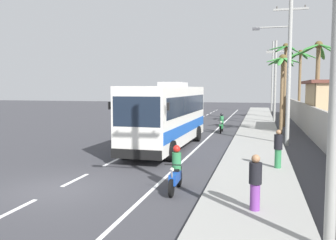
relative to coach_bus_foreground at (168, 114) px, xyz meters
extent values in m
plane|color=#3A3A3F|center=(-1.62, -9.64, -2.06)|extent=(160.00, 160.00, 0.00)
cube|color=#999993|center=(5.18, 0.36, -1.99)|extent=(3.20, 90.00, 0.14)
cube|color=white|center=(-1.62, -11.77, -2.06)|extent=(0.16, 2.00, 0.01)
cube|color=white|center=(-1.62, -8.19, -2.06)|extent=(0.16, 2.00, 0.01)
cube|color=white|center=(-1.62, -4.62, -2.06)|extent=(0.16, 2.00, 0.01)
cube|color=white|center=(-1.62, -1.05, -2.06)|extent=(0.16, 2.00, 0.01)
cube|color=white|center=(-1.62, 2.53, -2.06)|extent=(0.16, 2.00, 0.01)
cube|color=white|center=(-1.62, 6.10, -2.06)|extent=(0.16, 2.00, 0.01)
cube|color=white|center=(-1.62, 9.68, -2.06)|extent=(0.16, 2.00, 0.01)
cube|color=white|center=(-1.62, 13.25, -2.06)|extent=(0.16, 2.00, 0.01)
cube|color=white|center=(-1.62, 16.82, -2.06)|extent=(0.16, 2.00, 0.01)
cube|color=white|center=(-1.62, 20.40, -2.06)|extent=(0.16, 2.00, 0.01)
cube|color=white|center=(-1.62, 23.97, -2.06)|extent=(0.16, 2.00, 0.01)
cube|color=white|center=(-1.62, 27.55, -2.06)|extent=(0.16, 2.00, 0.01)
cube|color=white|center=(-1.62, 31.12, -2.06)|extent=(0.16, 2.00, 0.01)
cube|color=white|center=(-1.62, 34.69, -2.06)|extent=(0.16, 2.00, 0.01)
cube|color=white|center=(-1.62, 38.27, -2.06)|extent=(0.16, 2.00, 0.01)
cube|color=white|center=(1.70, 5.36, -2.06)|extent=(0.14, 70.00, 0.01)
cube|color=#9E998E|center=(8.98, 4.36, -0.92)|extent=(0.24, 60.00, 2.29)
cube|color=silver|center=(0.00, -0.03, -0.02)|extent=(2.64, 10.72, 3.30)
cube|color=#192333|center=(0.00, 0.17, 0.56)|extent=(2.66, 9.87, 1.06)
cube|color=#192333|center=(-0.08, -5.33, 0.47)|extent=(2.29, 0.13, 1.38)
cube|color=blue|center=(0.00, -0.03, -0.76)|extent=(2.67, 10.51, 0.59)
cube|color=black|center=(-0.08, -5.42, -1.47)|extent=(2.44, 0.19, 0.44)
cube|color=#B7B7B7|center=(0.02, 1.31, 1.77)|extent=(1.40, 2.37, 0.28)
cube|color=black|center=(1.35, -5.14, 0.72)|extent=(0.12, 0.08, 0.36)
cube|color=black|center=(-1.50, -5.10, 0.72)|extent=(0.12, 0.08, 0.36)
cylinder|color=black|center=(1.16, -3.78, -1.54)|extent=(0.33, 1.04, 1.04)
cylinder|color=black|center=(-1.27, -3.75, -1.54)|extent=(0.33, 1.04, 1.04)
cylinder|color=black|center=(1.26, 3.16, -1.54)|extent=(0.33, 1.04, 1.04)
cylinder|color=black|center=(-1.17, 3.20, -1.54)|extent=(0.33, 1.04, 1.04)
cylinder|color=black|center=(2.57, -9.39, -1.76)|extent=(0.12, 0.60, 0.60)
cylinder|color=black|center=(2.52, -8.03, -1.76)|extent=(0.14, 0.60, 0.60)
cube|color=#1947B2|center=(2.55, -8.76, -1.54)|extent=(0.28, 1.11, 0.36)
cube|color=black|center=(2.54, -8.46, -1.34)|extent=(0.26, 0.61, 0.12)
cylinder|color=gray|center=(2.56, -9.27, -1.46)|extent=(0.07, 0.32, 0.67)
cylinder|color=black|center=(2.56, -9.17, -1.02)|extent=(0.56, 0.06, 0.04)
sphere|color=#EAEACC|center=(2.56, -9.29, -1.16)|extent=(0.14, 0.14, 0.14)
cylinder|color=#2D7A47|center=(2.54, -8.51, -1.03)|extent=(0.32, 0.32, 0.62)
sphere|color=red|center=(2.54, -8.51, -0.59)|extent=(0.26, 0.26, 0.26)
cylinder|color=black|center=(2.32, 7.85, -1.76)|extent=(0.11, 0.60, 0.60)
cylinder|color=black|center=(2.29, 9.21, -1.76)|extent=(0.13, 0.60, 0.60)
cube|color=#1E7F38|center=(2.31, 8.48, -1.54)|extent=(0.26, 1.10, 0.36)
cube|color=black|center=(2.30, 8.78, -1.34)|extent=(0.25, 0.60, 0.12)
cylinder|color=gray|center=(2.32, 7.97, -1.46)|extent=(0.07, 0.32, 0.67)
cylinder|color=black|center=(2.32, 8.07, -1.02)|extent=(0.56, 0.05, 0.04)
sphere|color=#EAEACC|center=(2.32, 7.95, -1.16)|extent=(0.14, 0.14, 0.14)
cylinder|color=#2D7A47|center=(2.30, 8.73, -1.04)|extent=(0.32, 0.32, 0.60)
sphere|color=black|center=(2.30, 8.73, -0.61)|extent=(0.26, 0.26, 0.26)
cylinder|color=#75388E|center=(5.27, -10.41, -1.54)|extent=(0.28, 0.28, 0.77)
cylinder|color=black|center=(5.27, -10.41, -0.85)|extent=(0.36, 0.36, 0.61)
sphere|color=#9E704C|center=(5.27, -10.41, -0.44)|extent=(0.24, 0.24, 0.24)
cylinder|color=#2D7A47|center=(6.14, -4.60, -1.51)|extent=(0.28, 0.28, 0.82)
cylinder|color=black|center=(6.14, -4.60, -0.78)|extent=(0.36, 0.36, 0.65)
sphere|color=#9E704C|center=(6.14, -4.60, -0.36)|extent=(0.22, 0.22, 0.22)
cylinder|color=#9E9E99|center=(7.01, 2.72, 2.82)|extent=(0.24, 0.24, 9.76)
cube|color=#9E9E99|center=(7.01, 2.72, 6.32)|extent=(2.04, 0.12, 0.12)
cylinder|color=#4C4742|center=(6.20, 2.72, 6.44)|extent=(0.08, 0.08, 0.16)
cylinder|color=#4C4742|center=(7.83, 2.72, 6.44)|extent=(0.08, 0.08, 0.16)
cylinder|color=#9E9E99|center=(6.00, 2.72, 5.28)|extent=(2.03, 0.09, 0.09)
cube|color=#4C4C51|center=(4.98, 2.72, 5.22)|extent=(0.44, 0.24, 0.14)
cylinder|color=#9E9E99|center=(6.76, 18.05, 2.17)|extent=(0.24, 0.24, 8.47)
cube|color=#9E9E99|center=(6.76, 18.05, 5.28)|extent=(1.96, 0.12, 0.12)
cylinder|color=#4C4742|center=(5.98, 18.05, 5.40)|extent=(0.08, 0.08, 0.16)
cylinder|color=#4C4742|center=(7.54, 18.05, 5.40)|extent=(0.08, 0.08, 0.16)
cylinder|color=#9E9E99|center=(6.91, 33.39, 3.10)|extent=(0.24, 0.24, 10.33)
cube|color=#9E9E99|center=(6.91, 33.39, 6.60)|extent=(1.88, 0.12, 0.12)
cylinder|color=#4C4742|center=(6.15, 33.39, 6.72)|extent=(0.08, 0.08, 0.16)
cylinder|color=#4C4742|center=(7.66, 33.39, 6.72)|extent=(0.08, 0.08, 0.16)
cylinder|color=brown|center=(6.94, 8.59, 0.88)|extent=(0.25, 0.25, 5.88)
ellipsoid|color=#3D893D|center=(7.60, 8.47, 3.67)|extent=(1.43, 0.61, 0.61)
ellipsoid|color=#3D893D|center=(7.37, 9.06, 3.58)|extent=(1.17, 1.22, 0.77)
ellipsoid|color=#3D893D|center=(6.68, 9.23, 3.71)|extent=(0.87, 1.44, 0.54)
ellipsoid|color=#3D893D|center=(6.40, 8.98, 3.63)|extent=(1.32, 1.09, 0.67)
ellipsoid|color=#3D893D|center=(6.32, 8.28, 3.72)|extent=(1.42, 0.97, 0.51)
ellipsoid|color=#3D893D|center=(6.76, 7.99, 3.56)|extent=(0.72, 1.36, 0.81)
ellipsoid|color=#3D893D|center=(7.29, 8.03, 3.64)|extent=(1.04, 1.35, 0.67)
sphere|color=brown|center=(6.94, 8.59, 3.87)|extent=(0.56, 0.56, 0.56)
cylinder|color=brown|center=(9.46, 21.20, 1.66)|extent=(0.29, 0.29, 7.43)
ellipsoid|color=#337F33|center=(10.39, 21.10, 5.05)|extent=(1.95, 0.56, 0.95)
ellipsoid|color=#337F33|center=(9.92, 22.06, 5.14)|extent=(1.26, 1.92, 0.78)
ellipsoid|color=#337F33|center=(8.78, 21.80, 4.98)|extent=(1.64, 1.50, 1.08)
ellipsoid|color=#337F33|center=(8.75, 20.54, 5.14)|extent=(1.70, 1.62, 0.76)
ellipsoid|color=#337F33|center=(9.86, 20.33, 5.09)|extent=(1.14, 1.93, 0.87)
sphere|color=brown|center=(9.46, 21.20, 5.42)|extent=(0.56, 0.56, 0.56)
cylinder|color=brown|center=(7.49, 14.32, 1.63)|extent=(0.27, 0.27, 7.39)
ellipsoid|color=#28702D|center=(8.18, 14.25, 5.04)|extent=(1.46, 0.51, 0.88)
ellipsoid|color=#28702D|center=(7.84, 14.93, 5.07)|extent=(1.04, 1.44, 0.83)
ellipsoid|color=#28702D|center=(7.05, 14.93, 5.20)|extent=(1.20, 1.46, 0.57)
ellipsoid|color=#28702D|center=(6.74, 14.19, 5.23)|extent=(1.60, 0.62, 0.51)
ellipsoid|color=#28702D|center=(7.10, 13.71, 5.13)|extent=(1.11, 1.46, 0.71)
ellipsoid|color=#28702D|center=(7.82, 13.65, 5.19)|extent=(1.00, 1.54, 0.59)
sphere|color=brown|center=(7.49, 14.32, 5.38)|extent=(0.56, 0.56, 0.56)
cylinder|color=brown|center=(9.29, 7.17, 1.26)|extent=(0.30, 0.30, 6.63)
ellipsoid|color=#337F33|center=(10.18, 7.04, 4.12)|extent=(1.90, 0.61, 1.20)
ellipsoid|color=#337F33|center=(9.62, 8.04, 4.18)|extent=(1.01, 1.93, 1.08)
ellipsoid|color=#337F33|center=(8.63, 7.93, 4.35)|extent=(1.62, 1.78, 0.76)
ellipsoid|color=#337F33|center=(8.35, 7.32, 4.23)|extent=(2.00, 0.67, 1.00)
ellipsoid|color=#337F33|center=(8.69, 6.35, 4.40)|extent=(1.51, 1.88, 0.67)
ellipsoid|color=#337F33|center=(9.76, 6.27, 4.37)|extent=(1.28, 1.99, 0.72)
sphere|color=brown|center=(9.29, 7.17, 4.62)|extent=(0.56, 0.56, 0.56)
camera|label=1|loc=(5.37, -20.61, 1.54)|focal=38.24mm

